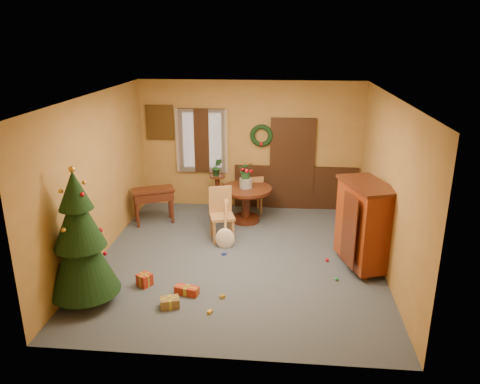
# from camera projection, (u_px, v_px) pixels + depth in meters

# --- Properties ---
(room_envelope) EXTENTS (5.50, 5.50, 5.50)m
(room_envelope) POSITION_uv_depth(u_px,v_px,m) (259.00, 161.00, 10.61)
(room_envelope) COLOR #333C4A
(room_envelope) RESTS_ON ground
(dining_table) EXTENTS (1.11, 1.11, 0.76)m
(dining_table) POSITION_uv_depth(u_px,v_px,m) (246.00, 198.00, 9.95)
(dining_table) COLOR #32150B
(dining_table) RESTS_ON floor
(urn) EXTENTS (0.28, 0.28, 0.20)m
(urn) POSITION_uv_depth(u_px,v_px,m) (246.00, 183.00, 9.85)
(urn) COLOR slate
(urn) RESTS_ON dining_table
(centerpiece_plant) EXTENTS (0.33, 0.29, 0.37)m
(centerpiece_plant) POSITION_uv_depth(u_px,v_px,m) (246.00, 170.00, 9.75)
(centerpiece_plant) COLOR #1E4C23
(centerpiece_plant) RESTS_ON urn
(chair_near) EXTENTS (0.56, 0.56, 1.04)m
(chair_near) POSITION_uv_depth(u_px,v_px,m) (221.00, 212.00, 9.12)
(chair_near) COLOR #A87343
(chair_near) RESTS_ON floor
(chair_far) EXTENTS (0.47, 0.47, 0.88)m
(chair_far) POSITION_uv_depth(u_px,v_px,m) (254.00, 193.00, 10.42)
(chair_far) COLOR #A87343
(chair_far) RESTS_ON floor
(guitar) EXTENTS (0.54, 0.65, 0.85)m
(guitar) POSITION_uv_depth(u_px,v_px,m) (225.00, 226.00, 8.74)
(guitar) COLOR #F6E6CD
(guitar) RESTS_ON floor
(plant_stand) EXTENTS (0.34, 0.34, 0.88)m
(plant_stand) POSITION_uv_depth(u_px,v_px,m) (218.00, 190.00, 10.41)
(plant_stand) COLOR #32150B
(plant_stand) RESTS_ON floor
(stand_plant) EXTENTS (0.25, 0.21, 0.40)m
(stand_plant) POSITION_uv_depth(u_px,v_px,m) (217.00, 167.00, 10.24)
(stand_plant) COLOR #19471E
(stand_plant) RESTS_ON plant_stand
(christmas_tree) EXTENTS (1.03, 1.03, 2.13)m
(christmas_tree) POSITION_uv_depth(u_px,v_px,m) (80.00, 240.00, 6.77)
(christmas_tree) COLOR #382111
(christmas_tree) RESTS_ON floor
(writing_desk) EXTENTS (0.96, 0.74, 0.76)m
(writing_desk) POSITION_uv_depth(u_px,v_px,m) (153.00, 197.00, 9.87)
(writing_desk) COLOR #32150B
(writing_desk) RESTS_ON floor
(sideboard) EXTENTS (0.96, 1.32, 1.52)m
(sideboard) POSITION_uv_depth(u_px,v_px,m) (365.00, 223.00, 7.91)
(sideboard) COLOR #59170A
(sideboard) RESTS_ON floor
(gift_a) EXTENTS (0.32, 0.28, 0.15)m
(gift_a) POSITION_uv_depth(u_px,v_px,m) (170.00, 302.00, 6.93)
(gift_a) COLOR brown
(gift_a) RESTS_ON floor
(gift_b) EXTENTS (0.27, 0.27, 0.20)m
(gift_b) POSITION_uv_depth(u_px,v_px,m) (145.00, 280.00, 7.51)
(gift_b) COLOR #A82C16
(gift_b) RESTS_ON floor
(gift_c) EXTENTS (0.33, 0.27, 0.15)m
(gift_c) POSITION_uv_depth(u_px,v_px,m) (86.00, 298.00, 7.03)
(gift_c) COLOR brown
(gift_c) RESTS_ON floor
(gift_d) EXTENTS (0.39, 0.23, 0.13)m
(gift_d) POSITION_uv_depth(u_px,v_px,m) (187.00, 290.00, 7.27)
(gift_d) COLOR #A82C16
(gift_d) RESTS_ON floor
(toy_a) EXTENTS (0.09, 0.08, 0.05)m
(toy_a) POSITION_uv_depth(u_px,v_px,m) (224.00, 254.00, 8.56)
(toy_a) COLOR #2747A9
(toy_a) RESTS_ON floor
(toy_b) EXTENTS (0.06, 0.06, 0.06)m
(toy_b) POSITION_uv_depth(u_px,v_px,m) (337.00, 279.00, 7.67)
(toy_b) COLOR green
(toy_b) RESTS_ON floor
(toy_c) EXTENTS (0.08, 0.09, 0.05)m
(toy_c) POSITION_uv_depth(u_px,v_px,m) (210.00, 312.00, 6.77)
(toy_c) COLOR gold
(toy_c) RESTS_ON floor
(toy_d) EXTENTS (0.06, 0.06, 0.06)m
(toy_d) POSITION_uv_depth(u_px,v_px,m) (327.00, 260.00, 8.31)
(toy_d) COLOR red
(toy_d) RESTS_ON floor
(toy_e) EXTENTS (0.09, 0.08, 0.05)m
(toy_e) POSITION_uv_depth(u_px,v_px,m) (222.00, 297.00, 7.17)
(toy_e) COLOR gold
(toy_e) RESTS_ON floor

